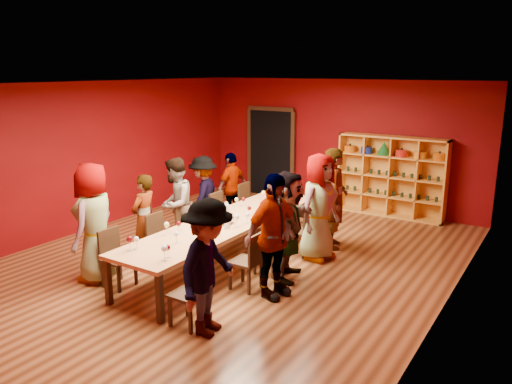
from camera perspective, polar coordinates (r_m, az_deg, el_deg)
room_shell at (r=8.22m, az=-3.38°, el=1.69°), size 7.10×9.10×3.04m
tasting_table at (r=8.43m, az=-3.30°, el=-3.64°), size 1.10×4.50×0.75m
doorway at (r=12.90m, az=1.80°, el=4.51°), size 1.40×0.17×2.30m
shelving_unit at (r=11.53m, az=15.24°, el=2.17°), size 2.40×0.40×1.80m
chair_person_left_0 at (r=7.93m, az=-15.85°, el=-6.89°), size 0.42×0.42×0.89m
person_left_0 at (r=8.09m, az=-18.00°, el=-3.34°), size 0.77×1.03×1.87m
chair_person_left_1 at (r=8.56m, az=-10.93°, el=-5.03°), size 0.42×0.42×0.89m
person_left_1 at (r=8.71m, az=-12.66°, el=-2.94°), size 0.48×0.60×1.52m
chair_person_left_2 at (r=9.07m, az=-7.76°, el=-3.81°), size 0.42×0.42×0.89m
person_left_2 at (r=9.15m, az=-9.19°, el=-1.39°), size 0.73×0.94×1.70m
chair_person_left_3 at (r=9.80m, az=-4.07°, el=-2.36°), size 0.42×0.42×0.89m
person_left_3 at (r=9.97m, az=-6.05°, el=-0.37°), size 0.71×1.10×1.58m
chair_person_left_4 at (r=10.56m, az=-0.90°, el=-1.12°), size 0.42×0.42×0.89m
person_left_4 at (r=10.73m, az=-2.77°, el=0.54°), size 0.48×0.92×1.51m
chair_person_right_0 at (r=6.51m, az=-7.22°, el=-11.14°), size 0.42×0.42×0.89m
person_right_0 at (r=6.21m, az=-5.46°, el=-8.60°), size 0.65×1.19×1.74m
chair_person_right_1 at (r=7.48m, az=-0.68°, el=-7.60°), size 0.42×0.42×0.89m
person_right_1 at (r=7.14m, az=1.93°, el=-5.09°), size 0.69×1.15×1.83m
chair_person_right_2 at (r=8.02m, az=2.04°, el=-6.08°), size 0.42×0.42×0.89m
person_right_2 at (r=7.78m, az=3.67°, el=-3.85°), size 0.91×1.67×1.74m
chair_person_right_3 at (r=8.87m, az=5.44°, el=-4.14°), size 0.42×0.42×0.89m
person_right_3 at (r=8.63m, az=7.20°, el=-1.71°), size 0.63×0.98×1.86m
chair_person_right_4 at (r=9.46m, az=7.35°, el=-3.05°), size 0.42×0.42×0.89m
person_right_4 at (r=9.23m, az=9.03°, el=-0.73°), size 0.73×0.82×1.86m
wine_glass_0 at (r=8.81m, az=1.60°, el=-1.59°), size 0.07×0.07×0.18m
wine_glass_1 at (r=7.41m, az=-6.39°, el=-4.60°), size 0.08×0.08×0.20m
wine_glass_2 at (r=7.24m, az=-14.25°, el=-5.34°), size 0.09×0.09×0.21m
wine_glass_3 at (r=7.56m, az=-4.93°, el=-4.33°), size 0.07×0.07×0.18m
wine_glass_4 at (r=8.50m, az=-4.98°, el=-2.04°), size 0.09×0.09×0.22m
wine_glass_5 at (r=8.05m, az=-2.22°, el=-2.95°), size 0.09×0.09×0.21m
wine_glass_6 at (r=8.25m, az=-0.99°, el=-2.69°), size 0.07×0.07×0.18m
wine_glass_7 at (r=7.80m, az=-10.19°, el=-3.77°), size 0.08×0.08×0.21m
wine_glass_8 at (r=9.22m, az=-2.24°, el=-0.90°), size 0.07×0.07×0.18m
wine_glass_9 at (r=7.41m, az=-9.09°, el=-4.83°), size 0.07×0.07×0.18m
wine_glass_10 at (r=7.87m, az=-8.84°, el=-3.65°), size 0.08×0.08×0.19m
wine_glass_11 at (r=8.57m, az=-4.68°, el=-1.90°), size 0.09×0.09×0.22m
wine_glass_12 at (r=6.88m, az=-10.06°, el=-6.33°), size 0.07×0.07×0.18m
wine_glass_13 at (r=10.01m, az=1.18°, el=0.48°), size 0.09×0.09×0.22m
wine_glass_14 at (r=6.78m, az=-10.45°, el=-6.43°), size 0.09×0.09×0.22m
wine_glass_15 at (r=9.58m, az=4.53°, el=-0.37°), size 0.07×0.07×0.18m
wine_glass_16 at (r=9.06m, az=2.01°, el=-1.08°), size 0.08×0.08×0.20m
wine_glass_17 at (r=7.27m, az=-13.53°, el=-5.34°), size 0.08×0.08×0.19m
wine_glass_18 at (r=8.07m, az=-5.34°, el=-2.98°), size 0.08×0.08×0.21m
wine_glass_19 at (r=9.22m, az=-1.45°, el=-0.88°), size 0.07×0.07×0.18m
wine_glass_20 at (r=8.64m, az=-0.78°, el=-1.91°), size 0.07×0.07×0.18m
wine_glass_21 at (r=9.55m, az=0.86°, el=-0.19°), size 0.09×0.09×0.22m
wine_glass_22 at (r=9.73m, az=4.43°, el=-0.15°), size 0.07×0.07×0.18m
spittoon_bowl at (r=8.27m, az=-3.59°, el=-3.08°), size 0.32×0.32×0.17m
carafe_a at (r=8.60m, az=-3.41°, el=-2.10°), size 0.12×0.12×0.26m
carafe_b at (r=8.00m, az=-3.34°, el=-3.38°), size 0.11×0.11×0.25m
wine_bottle at (r=9.67m, az=3.90°, el=-0.31°), size 0.08×0.08×0.30m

